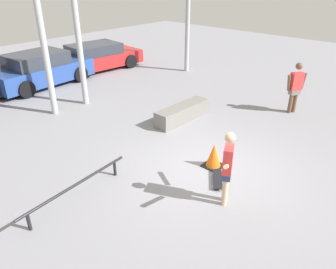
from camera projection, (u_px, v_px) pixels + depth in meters
name	position (u px, v px, depth m)	size (l,w,h in m)	color
ground_plane	(208.00, 170.00, 7.93)	(36.00, 36.00, 0.00)	gray
skateboarder	(228.00, 165.00, 6.44)	(1.25, 0.70, 1.63)	#DBAD89
skateboard	(217.00, 179.00, 7.49)	(0.75, 0.63, 0.08)	black
grind_box	(182.00, 113.00, 10.44)	(2.06, 0.52, 0.51)	slate
grind_rail	(76.00, 187.00, 6.80)	(2.73, 0.35, 0.40)	black
parked_car_blue	(41.00, 70.00, 13.40)	(4.16, 2.12, 1.38)	#284793
parked_car_red	(97.00, 57.00, 15.59)	(4.29, 2.16, 1.23)	red
bystander	(296.00, 86.00, 10.72)	(0.71, 0.43, 1.70)	brown
traffic_cone	(214.00, 156.00, 7.97)	(0.46, 0.46, 0.61)	black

